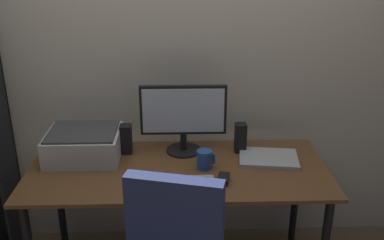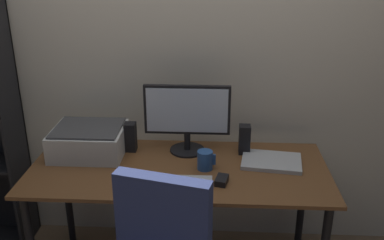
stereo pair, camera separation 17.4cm
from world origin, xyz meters
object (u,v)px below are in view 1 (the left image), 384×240
object	(u,v)px
desk	(178,182)
mouse	(223,179)
monitor	(183,115)
speaker_right	(240,138)
keyboard	(185,182)
printer	(84,144)
coffee_mug	(204,160)
speaker_left	(126,139)
laptop	(268,158)

from	to	relation	value
desk	mouse	distance (m)	0.30
monitor	speaker_right	bearing A→B (deg)	-1.40
keyboard	printer	size ratio (longest dim) A/B	0.72
coffee_mug	speaker_right	size ratio (longest dim) A/B	0.61
desk	speaker_left	xyz separation A→B (m)	(-0.29, 0.20, 0.17)
printer	laptop	bearing A→B (deg)	-3.81
mouse	coffee_mug	size ratio (longest dim) A/B	0.93
mouse	coffee_mug	bearing A→B (deg)	133.58
desk	monitor	bearing A→B (deg)	80.65
monitor	keyboard	xyz separation A→B (m)	(0.00, -0.37, -0.22)
desk	keyboard	xyz separation A→B (m)	(0.04, -0.17, 0.09)
keyboard	printer	xyz separation A→B (m)	(-0.56, 0.32, 0.07)
desk	printer	distance (m)	0.57
coffee_mug	printer	size ratio (longest dim) A/B	0.26
coffee_mug	laptop	size ratio (longest dim) A/B	0.32
laptop	coffee_mug	bearing A→B (deg)	-159.07
monitor	laptop	xyz separation A→B (m)	(0.47, -0.13, -0.22)
coffee_mug	speaker_left	distance (m)	0.48
desk	coffee_mug	distance (m)	0.20
laptop	speaker_left	size ratio (longest dim) A/B	1.88
speaker_left	laptop	bearing A→B (deg)	-8.44
monitor	mouse	size ratio (longest dim) A/B	5.06
keyboard	mouse	size ratio (longest dim) A/B	3.02
mouse	printer	bearing A→B (deg)	170.84
keyboard	speaker_right	bearing A→B (deg)	48.07
keyboard	laptop	world-z (taller)	laptop
coffee_mug	speaker_left	xyz separation A→B (m)	(-0.44, 0.20, 0.03)
coffee_mug	printer	bearing A→B (deg)	166.96
laptop	desk	bearing A→B (deg)	-163.74
monitor	keyboard	bearing A→B (deg)	-89.40
coffee_mug	printer	xyz separation A→B (m)	(-0.67, 0.15, 0.03)
desk	laptop	size ratio (longest dim) A/B	5.01
desk	coffee_mug	bearing A→B (deg)	-3.66
speaker_left	printer	distance (m)	0.23
desk	coffee_mug	xyz separation A→B (m)	(0.14, -0.01, 0.14)
keyboard	speaker_right	size ratio (longest dim) A/B	1.71
laptop	printer	distance (m)	1.03
desk	printer	bearing A→B (deg)	164.51
laptop	speaker_right	bearing A→B (deg)	148.11
desk	speaker_right	distance (m)	0.44
printer	monitor	bearing A→B (deg)	5.95
monitor	keyboard	size ratio (longest dim) A/B	1.67
laptop	printer	bearing A→B (deg)	-176.20
mouse	speaker_right	bearing A→B (deg)	82.17
keyboard	speaker_left	distance (m)	0.50
laptop	speaker_left	distance (m)	0.81
speaker_left	printer	size ratio (longest dim) A/B	0.43
monitor	printer	world-z (taller)	monitor
monitor	speaker_right	size ratio (longest dim) A/B	2.85
keyboard	mouse	xyz separation A→B (m)	(0.19, 0.01, 0.01)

